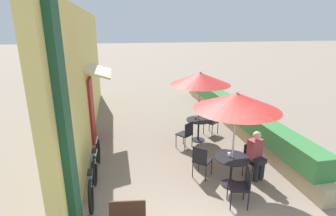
% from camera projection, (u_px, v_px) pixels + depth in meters
% --- Properties ---
extents(cafe_facade_wall, '(0.98, 11.27, 4.20)m').
position_uv_depth(cafe_facade_wall, '(85.00, 77.00, 8.69)').
color(cafe_facade_wall, '#E0CC6B').
rests_on(cafe_facade_wall, ground_plane).
extents(planter_hedge, '(0.60, 10.27, 1.01)m').
position_uv_depth(planter_hedge, '(231.00, 111.00, 10.17)').
color(planter_hedge, tan).
rests_on(planter_hedge, ground_plane).
extents(patio_table_near, '(0.82, 0.82, 0.74)m').
position_uv_depth(patio_table_near, '(232.00, 165.00, 6.20)').
color(patio_table_near, black).
rests_on(patio_table_near, ground_plane).
extents(patio_umbrella_near, '(1.92, 1.92, 2.35)m').
position_uv_depth(patio_umbrella_near, '(237.00, 101.00, 5.74)').
color(patio_umbrella_near, '#B7B7BC').
rests_on(patio_umbrella_near, ground_plane).
extents(cafe_chair_near_left, '(0.50, 0.50, 0.87)m').
position_uv_depth(cafe_chair_near_left, '(252.00, 157.00, 6.61)').
color(cafe_chair_near_left, black).
rests_on(cafe_chair_near_left, ground_plane).
extents(seated_patron_near_left, '(0.42, 0.48, 1.25)m').
position_uv_depth(seated_patron_near_left, '(256.00, 153.00, 6.47)').
color(seated_patron_near_left, '#23232D').
rests_on(seated_patron_near_left, ground_plane).
extents(cafe_chair_near_right, '(0.57, 0.57, 0.87)m').
position_uv_depth(cafe_chair_near_right, '(201.00, 159.00, 6.52)').
color(cafe_chair_near_right, black).
rests_on(cafe_chair_near_right, ground_plane).
extents(cafe_chair_near_back, '(0.48, 0.48, 0.87)m').
position_uv_depth(cafe_chair_near_back, '(242.00, 184.00, 5.50)').
color(cafe_chair_near_back, black).
rests_on(cafe_chair_near_back, ground_plane).
extents(coffee_cup_near, '(0.07, 0.07, 0.09)m').
position_uv_depth(coffee_cup_near, '(229.00, 154.00, 6.19)').
color(coffee_cup_near, white).
rests_on(coffee_cup_near, patio_table_near).
extents(patio_table_mid, '(0.82, 0.82, 0.74)m').
position_uv_depth(patio_table_mid, '(199.00, 125.00, 8.71)').
color(patio_table_mid, black).
rests_on(patio_table_mid, ground_plane).
extents(patio_umbrella_mid, '(1.92, 1.92, 2.35)m').
position_uv_depth(patio_umbrella_mid, '(200.00, 79.00, 8.24)').
color(patio_umbrella_mid, '#B7B7BC').
rests_on(patio_umbrella_mid, ground_plane).
extents(cafe_chair_mid_left, '(0.56, 0.56, 0.87)m').
position_uv_depth(cafe_chair_mid_left, '(186.00, 133.00, 8.14)').
color(cafe_chair_mid_left, black).
rests_on(cafe_chair_mid_left, ground_plane).
extents(cafe_chair_mid_right, '(0.56, 0.56, 0.87)m').
position_uv_depth(cafe_chair_mid_right, '(209.00, 120.00, 9.29)').
color(cafe_chair_mid_right, black).
rests_on(cafe_chair_mid_right, ground_plane).
extents(coffee_cup_mid, '(0.07, 0.07, 0.09)m').
position_uv_depth(coffee_cup_mid, '(196.00, 118.00, 8.68)').
color(coffee_cup_mid, '#B73D3D').
rests_on(coffee_cup_mid, patio_table_mid).
extents(bicycle_leaning, '(0.11, 1.76, 0.81)m').
position_uv_depth(bicycle_leaning, '(92.00, 182.00, 5.83)').
color(bicycle_leaning, black).
rests_on(bicycle_leaning, ground_plane).
extents(bicycle_second, '(0.10, 1.76, 0.80)m').
position_uv_depth(bicycle_second, '(96.00, 160.00, 6.80)').
color(bicycle_second, black).
rests_on(bicycle_second, ground_plane).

